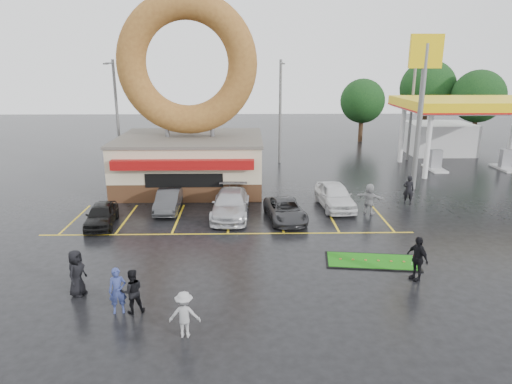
{
  "coord_description": "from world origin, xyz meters",
  "views": [
    {
      "loc": [
        1.03,
        -19.4,
        8.92
      ],
      "look_at": [
        1.52,
        3.81,
        2.2
      ],
      "focal_mm": 32.0,
      "sensor_mm": 36.0,
      "label": 1
    }
  ],
  "objects_px": {
    "donut_shop": "(190,126)",
    "streetlight_right": "(412,108)",
    "car_black": "(101,215)",
    "person_cameraman": "(417,258)",
    "putting_green": "(372,261)",
    "gas_station": "(459,121)",
    "car_white": "(335,196)",
    "car_silver": "(231,204)",
    "car_dgrey": "(168,201)",
    "car_grey": "(285,210)",
    "person_blue": "(118,291)",
    "dumpster": "(132,176)",
    "streetlight_left": "(117,111)",
    "shell_sign": "(423,84)",
    "streetlight_mid": "(280,109)"
  },
  "relations": [
    {
      "from": "person_blue",
      "to": "dumpster",
      "type": "height_order",
      "value": "person_blue"
    },
    {
      "from": "car_black",
      "to": "car_white",
      "type": "distance_m",
      "value": 13.94
    },
    {
      "from": "car_black",
      "to": "car_dgrey",
      "type": "bearing_deg",
      "value": 31.45
    },
    {
      "from": "gas_station",
      "to": "dumpster",
      "type": "xyz_separation_m",
      "value": [
        -27.5,
        -7.22,
        -3.05
      ]
    },
    {
      "from": "gas_station",
      "to": "car_grey",
      "type": "bearing_deg",
      "value": -137.44
    },
    {
      "from": "person_cameraman",
      "to": "car_dgrey",
      "type": "bearing_deg",
      "value": -152.51
    },
    {
      "from": "donut_shop",
      "to": "streetlight_mid",
      "type": "height_order",
      "value": "donut_shop"
    },
    {
      "from": "car_grey",
      "to": "car_black",
      "type": "bearing_deg",
      "value": 176.54
    },
    {
      "from": "putting_green",
      "to": "car_silver",
      "type": "bearing_deg",
      "value": 135.66
    },
    {
      "from": "streetlight_mid",
      "to": "streetlight_left",
      "type": "bearing_deg",
      "value": -175.91
    },
    {
      "from": "donut_shop",
      "to": "car_grey",
      "type": "xyz_separation_m",
      "value": [
        6.25,
        -7.42,
        -3.87
      ]
    },
    {
      "from": "car_dgrey",
      "to": "car_white",
      "type": "relative_size",
      "value": 0.84
    },
    {
      "from": "donut_shop",
      "to": "dumpster",
      "type": "xyz_separation_m",
      "value": [
        -4.5,
        0.74,
        -3.81
      ]
    },
    {
      "from": "shell_sign",
      "to": "car_grey",
      "type": "xyz_separation_m",
      "value": [
        -9.75,
        -6.44,
        -6.78
      ]
    },
    {
      "from": "donut_shop",
      "to": "streetlight_right",
      "type": "relative_size",
      "value": 1.5
    },
    {
      "from": "car_white",
      "to": "person_cameraman",
      "type": "xyz_separation_m",
      "value": [
        1.61,
        -9.8,
        0.17
      ]
    },
    {
      "from": "car_grey",
      "to": "car_white",
      "type": "height_order",
      "value": "car_white"
    },
    {
      "from": "streetlight_left",
      "to": "person_blue",
      "type": "relative_size",
      "value": 5.13
    },
    {
      "from": "streetlight_right",
      "to": "car_grey",
      "type": "distance_m",
      "value": 21.16
    },
    {
      "from": "streetlight_left",
      "to": "putting_green",
      "type": "bearing_deg",
      "value": -50.28
    },
    {
      "from": "person_cameraman",
      "to": "car_black",
      "type": "bearing_deg",
      "value": -138.5
    },
    {
      "from": "car_grey",
      "to": "streetlight_left",
      "type": "bearing_deg",
      "value": 125.18
    },
    {
      "from": "car_white",
      "to": "dumpster",
      "type": "distance_m",
      "value": 15.23
    },
    {
      "from": "car_grey",
      "to": "dumpster",
      "type": "distance_m",
      "value": 13.49
    },
    {
      "from": "streetlight_right",
      "to": "putting_green",
      "type": "height_order",
      "value": "streetlight_right"
    },
    {
      "from": "streetlight_mid",
      "to": "car_grey",
      "type": "bearing_deg",
      "value": -92.81
    },
    {
      "from": "car_dgrey",
      "to": "car_grey",
      "type": "height_order",
      "value": "car_dgrey"
    },
    {
      "from": "car_silver",
      "to": "person_blue",
      "type": "distance_m",
      "value": 11.33
    },
    {
      "from": "shell_sign",
      "to": "streetlight_left",
      "type": "bearing_deg",
      "value": 161.01
    },
    {
      "from": "person_blue",
      "to": "streetlight_mid",
      "type": "bearing_deg",
      "value": 61.34
    },
    {
      "from": "person_blue",
      "to": "person_cameraman",
      "type": "relative_size",
      "value": 0.91
    },
    {
      "from": "streetlight_right",
      "to": "dumpster",
      "type": "relative_size",
      "value": 5.0
    },
    {
      "from": "donut_shop",
      "to": "person_cameraman",
      "type": "distance_m",
      "value": 19.0
    },
    {
      "from": "car_dgrey",
      "to": "car_grey",
      "type": "relative_size",
      "value": 0.9
    },
    {
      "from": "dumpster",
      "to": "putting_green",
      "type": "distance_m",
      "value": 19.99
    },
    {
      "from": "streetlight_right",
      "to": "person_blue",
      "type": "relative_size",
      "value": 5.13
    },
    {
      "from": "car_silver",
      "to": "putting_green",
      "type": "bearing_deg",
      "value": -42.0
    },
    {
      "from": "streetlight_left",
      "to": "dumpster",
      "type": "distance_m",
      "value": 7.86
    },
    {
      "from": "person_blue",
      "to": "dumpster",
      "type": "relative_size",
      "value": 0.97
    },
    {
      "from": "streetlight_left",
      "to": "person_blue",
      "type": "distance_m",
      "value": 25.43
    },
    {
      "from": "gas_station",
      "to": "car_black",
      "type": "distance_m",
      "value": 31.67
    },
    {
      "from": "streetlight_right",
      "to": "dumpster",
      "type": "height_order",
      "value": "streetlight_right"
    },
    {
      "from": "gas_station",
      "to": "car_white",
      "type": "height_order",
      "value": "gas_station"
    },
    {
      "from": "car_black",
      "to": "person_cameraman",
      "type": "height_order",
      "value": "person_cameraman"
    },
    {
      "from": "person_cameraman",
      "to": "putting_green",
      "type": "height_order",
      "value": "person_cameraman"
    },
    {
      "from": "gas_station",
      "to": "car_silver",
      "type": "relative_size",
      "value": 2.64
    },
    {
      "from": "gas_station",
      "to": "streetlight_left",
      "type": "height_order",
      "value": "streetlight_left"
    },
    {
      "from": "gas_station",
      "to": "car_white",
      "type": "distance_m",
      "value": 19.05
    },
    {
      "from": "streetlight_mid",
      "to": "putting_green",
      "type": "relative_size",
      "value": 2.05
    },
    {
      "from": "car_dgrey",
      "to": "streetlight_mid",
      "type": "bearing_deg",
      "value": 59.75
    }
  ]
}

